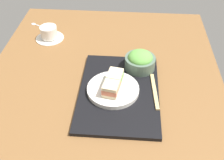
{
  "coord_description": "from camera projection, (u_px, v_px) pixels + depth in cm",
  "views": [
    {
      "loc": [
        -77.12,
        -10.23,
        75.56
      ],
      "look_at": [
        3.29,
        -4.19,
        5.0
      ],
      "focal_mm": 43.98,
      "sensor_mm": 36.0,
      "label": 1
    }
  ],
  "objects": [
    {
      "name": "ground_plane",
      "position": [
        101.0,
        97.0,
        1.09
      ],
      "size": [
        140.0,
        100.0,
        3.0
      ],
      "primitive_type": "cube",
      "color": "brown"
    },
    {
      "name": "coffee_cup",
      "position": [
        49.0,
        33.0,
        1.37
      ],
      "size": [
        13.95,
        13.95,
        6.68
      ],
      "color": "silver",
      "rests_on": "ground_plane"
    },
    {
      "name": "sandwich_near",
      "position": [
        111.0,
        88.0,
        1.02
      ],
      "size": [
        7.91,
        6.86,
        4.85
      ],
      "color": "beige",
      "rests_on": "sandwich_plate"
    },
    {
      "name": "salad_bowl",
      "position": [
        140.0,
        61.0,
        1.16
      ],
      "size": [
        12.96,
        12.96,
        8.19
      ],
      "color": "#4C6051",
      "rests_on": "serving_tray"
    },
    {
      "name": "teaspoon",
      "position": [
        35.0,
        24.0,
        1.49
      ],
      "size": [
        5.5,
        8.84,
        0.8
      ],
      "color": "silver",
      "rests_on": "ground_plane"
    },
    {
      "name": "chopsticks_pair",
      "position": [
        155.0,
        91.0,
        1.07
      ],
      "size": [
        19.86,
        2.86,
        0.7
      ],
      "color": "tan",
      "rests_on": "serving_tray"
    },
    {
      "name": "sandwich_far",
      "position": [
        115.0,
        78.0,
        1.07
      ],
      "size": [
        8.19,
        6.72,
        5.17
      ],
      "color": "beige",
      "rests_on": "sandwich_plate"
    },
    {
      "name": "sandwich_plate",
      "position": [
        113.0,
        89.0,
        1.07
      ],
      "size": [
        20.33,
        20.33,
        1.8
      ],
      "primitive_type": "cylinder",
      "color": "silver",
      "rests_on": "serving_tray"
    },
    {
      "name": "serving_tray",
      "position": [
        119.0,
        92.0,
        1.08
      ],
      "size": [
        44.7,
        31.05,
        1.57
      ],
      "primitive_type": "cube",
      "color": "black",
      "rests_on": "ground_plane"
    }
  ]
}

